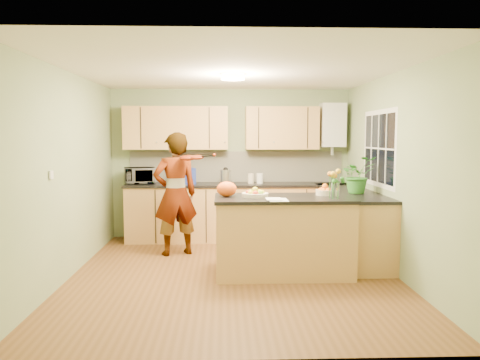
{
  "coord_description": "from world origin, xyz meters",
  "views": [
    {
      "loc": [
        -0.12,
        -5.7,
        1.72
      ],
      "look_at": [
        0.1,
        0.5,
        1.13
      ],
      "focal_mm": 35.0,
      "sensor_mm": 36.0,
      "label": 1
    }
  ],
  "objects": [
    {
      "name": "floor",
      "position": [
        0.0,
        0.0,
        0.0
      ],
      "size": [
        4.5,
        4.5,
        0.0
      ],
      "primitive_type": "plane",
      "color": "brown",
      "rests_on": "ground"
    },
    {
      "name": "ceiling",
      "position": [
        0.0,
        0.0,
        2.5
      ],
      "size": [
        4.0,
        4.5,
        0.02
      ],
      "primitive_type": "cube",
      "color": "white",
      "rests_on": "wall_back"
    },
    {
      "name": "wall_back",
      "position": [
        0.0,
        2.25,
        1.25
      ],
      "size": [
        4.0,
        0.02,
        2.5
      ],
      "primitive_type": "cube",
      "color": "gray",
      "rests_on": "floor"
    },
    {
      "name": "wall_front",
      "position": [
        0.0,
        -2.25,
        1.25
      ],
      "size": [
        4.0,
        0.02,
        2.5
      ],
      "primitive_type": "cube",
      "color": "gray",
      "rests_on": "floor"
    },
    {
      "name": "wall_left",
      "position": [
        -2.0,
        0.0,
        1.25
      ],
      "size": [
        0.02,
        4.5,
        2.5
      ],
      "primitive_type": "cube",
      "color": "gray",
      "rests_on": "floor"
    },
    {
      "name": "wall_right",
      "position": [
        2.0,
        0.0,
        1.25
      ],
      "size": [
        0.02,
        4.5,
        2.5
      ],
      "primitive_type": "cube",
      "color": "gray",
      "rests_on": "floor"
    },
    {
      "name": "back_counter",
      "position": [
        0.1,
        1.95,
        0.47
      ],
      "size": [
        3.64,
        0.62,
        0.94
      ],
      "color": "tan",
      "rests_on": "floor"
    },
    {
      "name": "right_counter",
      "position": [
        1.7,
        0.85,
        0.47
      ],
      "size": [
        0.62,
        2.24,
        0.94
      ],
      "color": "tan",
      "rests_on": "floor"
    },
    {
      "name": "splashback",
      "position": [
        0.1,
        2.23,
        1.2
      ],
      "size": [
        3.6,
        0.02,
        0.52
      ],
      "primitive_type": "cube",
      "color": "beige",
      "rests_on": "back_counter"
    },
    {
      "name": "upper_cabinets",
      "position": [
        -0.18,
        2.08,
        1.85
      ],
      "size": [
        3.2,
        0.34,
        0.7
      ],
      "color": "tan",
      "rests_on": "wall_back"
    },
    {
      "name": "boiler",
      "position": [
        1.7,
        2.09,
        1.9
      ],
      "size": [
        0.4,
        0.3,
        0.86
      ],
      "color": "white",
      "rests_on": "wall_back"
    },
    {
      "name": "window_right",
      "position": [
        1.99,
        0.6,
        1.55
      ],
      "size": [
        0.01,
        1.3,
        1.05
      ],
      "color": "white",
      "rests_on": "wall_right"
    },
    {
      "name": "light_switch",
      "position": [
        -1.99,
        -0.6,
        1.3
      ],
      "size": [
        0.02,
        0.09,
        0.09
      ],
      "primitive_type": "cube",
      "color": "white",
      "rests_on": "wall_left"
    },
    {
      "name": "ceiling_lamp",
      "position": [
        0.0,
        0.3,
        2.46
      ],
      "size": [
        0.3,
        0.3,
        0.07
      ],
      "color": "#FFEABF",
      "rests_on": "ceiling"
    },
    {
      "name": "peninsula_island",
      "position": [
        0.62,
        0.01,
        0.49
      ],
      "size": [
        1.69,
        0.87,
        0.97
      ],
      "color": "tan",
      "rests_on": "floor"
    },
    {
      "name": "fruit_dish",
      "position": [
        0.27,
        0.01,
        1.02
      ],
      "size": [
        0.33,
        0.33,
        0.11
      ],
      "color": "beige",
      "rests_on": "peninsula_island"
    },
    {
      "name": "orange_bowl",
      "position": [
        1.17,
        0.16,
        1.03
      ],
      "size": [
        0.23,
        0.23,
        0.14
      ],
      "color": "beige",
      "rests_on": "peninsula_island"
    },
    {
      "name": "flower_vase",
      "position": [
        1.22,
        -0.17,
        1.27
      ],
      "size": [
        0.25,
        0.25,
        0.46
      ],
      "rotation": [
        0.0,
        0.0,
        0.01
      ],
      "color": "silver",
      "rests_on": "peninsula_island"
    },
    {
      "name": "orange_bag",
      "position": [
        -0.08,
        0.06,
        1.06
      ],
      "size": [
        0.28,
        0.24,
        0.19
      ],
      "primitive_type": "ellipsoid",
      "rotation": [
        0.0,
        0.0,
        -0.14
      ],
      "color": "#FF5A15",
      "rests_on": "peninsula_island"
    },
    {
      "name": "papers",
      "position": [
        0.52,
        -0.29,
        0.98
      ],
      "size": [
        0.22,
        0.3,
        0.01
      ],
      "primitive_type": "cube",
      "color": "white",
      "rests_on": "peninsula_island"
    },
    {
      "name": "violinist",
      "position": [
        -0.82,
        1.02,
        0.89
      ],
      "size": [
        0.76,
        0.63,
        1.77
      ],
      "primitive_type": "imported",
      "rotation": [
        0.0,
        0.0,
        3.52
      ],
      "color": "tan",
      "rests_on": "floor"
    },
    {
      "name": "violin",
      "position": [
        -0.62,
        0.8,
        1.42
      ],
      "size": [
        0.66,
        0.57,
        0.16
      ],
      "primitive_type": null,
      "rotation": [
        0.17,
        0.0,
        -0.61
      ],
      "color": "#4D0904",
      "rests_on": "violinist"
    },
    {
      "name": "microwave",
      "position": [
        -1.49,
        1.99,
        1.07
      ],
      "size": [
        0.55,
        0.44,
        0.27
      ],
      "primitive_type": "imported",
      "rotation": [
        0.0,
        0.0,
        0.27
      ],
      "color": "white",
      "rests_on": "back_counter"
    },
    {
      "name": "blue_box",
      "position": [
        -0.76,
        1.91,
        1.07
      ],
      "size": [
        0.39,
        0.34,
        0.26
      ],
      "primitive_type": "cube",
      "rotation": [
        0.0,
        0.0,
        0.37
      ],
      "color": "navy",
      "rests_on": "back_counter"
    },
    {
      "name": "kettle",
      "position": [
        -0.09,
        1.92,
        1.07
      ],
      "size": [
        0.17,
        0.17,
        0.31
      ],
      "rotation": [
        0.0,
        0.0,
        0.14
      ],
      "color": "#B9B9BE",
      "rests_on": "back_counter"
    },
    {
      "name": "jar_cream",
      "position": [
        0.33,
        1.98,
        1.02
      ],
      "size": [
        0.14,
        0.14,
        0.16
      ],
      "primitive_type": "cylinder",
      "rotation": [
        0.0,
        0.0,
        -0.38
      ],
      "color": "beige",
      "rests_on": "back_counter"
    },
    {
      "name": "jar_white",
      "position": [
        0.48,
        1.96,
        1.02
      ],
      "size": [
        0.13,
        0.13,
        0.17
      ],
      "primitive_type": "cylinder",
      "rotation": [
        0.0,
        0.0,
        -0.2
      ],
      "color": "white",
      "rests_on": "back_counter"
    },
    {
      "name": "potted_plant",
      "position": [
        1.7,
        0.57,
        1.19
      ],
      "size": [
        0.54,
        0.5,
        0.51
      ],
      "primitive_type": "imported",
      "rotation": [
        0.0,
        0.0,
        0.27
      ],
      "color": "#317A28",
      "rests_on": "right_counter"
    }
  ]
}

